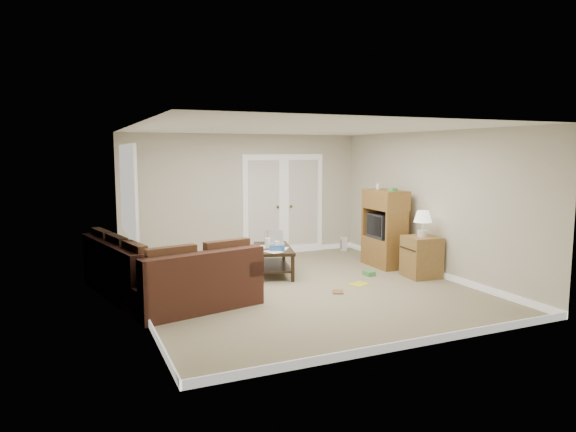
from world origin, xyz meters
name	(u,v)px	position (x,y,z in m)	size (l,w,h in m)	color
floor	(302,288)	(0.00, 0.00, 0.00)	(5.50, 5.50, 0.00)	gray
ceiling	(302,128)	(0.00, 0.00, 2.50)	(5.00, 5.50, 0.02)	white
wall_left	(135,218)	(-2.50, 0.00, 1.25)	(0.02, 5.50, 2.50)	beige
wall_right	(431,203)	(2.50, 0.00, 1.25)	(0.02, 5.50, 2.50)	beige
wall_back	(245,196)	(0.00, 2.75, 1.25)	(5.00, 0.02, 2.50)	beige
wall_front	(411,236)	(0.00, -2.75, 1.25)	(5.00, 0.02, 2.50)	beige
baseboards	(302,285)	(0.00, 0.00, 0.05)	(5.00, 5.50, 0.10)	white
french_doors	(284,205)	(0.85, 2.71, 1.04)	(1.80, 0.05, 2.13)	white
window_left	(129,191)	(-2.46, 1.00, 1.55)	(0.05, 1.92, 1.42)	white
sectional_sofa	(159,278)	(-2.18, 0.25, 0.32)	(2.32, 2.80, 0.83)	#46251B
coffee_table	(274,259)	(-0.06, 1.04, 0.27)	(0.89, 1.31, 0.81)	black
tv_armoire	(385,228)	(2.11, 0.83, 0.73)	(0.52, 0.91, 1.54)	brown
side_cabinet	(422,253)	(2.20, -0.16, 0.41)	(0.59, 0.59, 1.15)	olive
space_heater	(344,244)	(2.16, 2.45, 0.15)	(0.12, 0.10, 0.29)	white
floor_magazine	(359,284)	(0.97, -0.15, 0.00)	(0.31, 0.24, 0.01)	yellow
floor_greenbox	(369,273)	(1.43, 0.29, 0.04)	(0.15, 0.20, 0.08)	#459849
floor_book	(332,292)	(0.33, -0.41, 0.01)	(0.16, 0.22, 0.02)	brown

